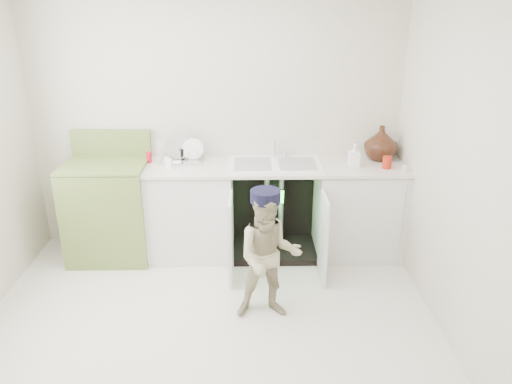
# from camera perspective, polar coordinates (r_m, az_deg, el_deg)

# --- Properties ---
(ground) EXTENTS (3.50, 3.50, 0.00)m
(ground) POSITION_cam_1_polar(r_m,az_deg,el_deg) (3.95, -5.34, -15.10)
(ground) COLOR silver
(ground) RESTS_ON ground
(room_shell) EXTENTS (6.00, 5.50, 1.26)m
(room_shell) POSITION_cam_1_polar(r_m,az_deg,el_deg) (3.36, -6.07, 2.24)
(room_shell) COLOR #BCB5A1
(room_shell) RESTS_ON ground
(counter_run) EXTENTS (2.44, 1.02, 1.22)m
(counter_run) POSITION_cam_1_polar(r_m,az_deg,el_deg) (4.77, 2.48, -1.67)
(counter_run) COLOR silver
(counter_run) RESTS_ON ground
(avocado_stove) EXTENTS (0.75, 0.65, 1.17)m
(avocado_stove) POSITION_cam_1_polar(r_m,az_deg,el_deg) (4.91, -16.35, -1.78)
(avocado_stove) COLOR olive
(avocado_stove) RESTS_ON ground
(repair_worker) EXTENTS (0.52, 0.91, 1.05)m
(repair_worker) POSITION_cam_1_polar(r_m,az_deg,el_deg) (3.79, 1.47, -7.25)
(repair_worker) COLOR tan
(repair_worker) RESTS_ON ground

